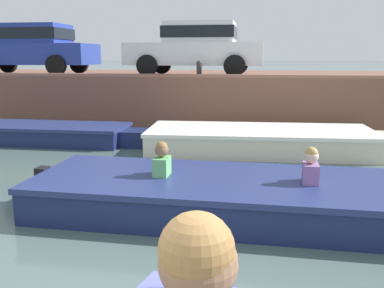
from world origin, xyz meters
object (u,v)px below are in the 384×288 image
object	(u,v)px
car_left_inner_white	(197,46)
mooring_bollard_mid	(199,68)
boat_moored_west_navy	(47,134)
car_leftmost_blue	(31,47)
motorboat_passing	(264,198)
boat_moored_central_cream	(271,141)

from	to	relation	value
car_left_inner_white	mooring_bollard_mid	xyz separation A→B (m)	(0.22, -1.12, -0.61)
boat_moored_west_navy	car_left_inner_white	world-z (taller)	car_left_inner_white
mooring_bollard_mid	car_leftmost_blue	bearing A→B (deg)	168.53
boat_moored_west_navy	car_left_inner_white	size ratio (longest dim) A/B	1.33
boat_moored_west_navy	car_left_inner_white	distance (m)	5.03
motorboat_passing	car_leftmost_blue	bearing A→B (deg)	135.05
motorboat_passing	car_leftmost_blue	distance (m)	10.54
boat_moored_west_navy	motorboat_passing	distance (m)	6.89
car_leftmost_blue	mooring_bollard_mid	bearing A→B (deg)	-11.47
boat_moored_west_navy	motorboat_passing	bearing A→B (deg)	-38.68
motorboat_passing	car_leftmost_blue	xyz separation A→B (m)	(-7.30, 7.29, 2.17)
motorboat_passing	car_left_inner_white	world-z (taller)	car_left_inner_white
car_leftmost_blue	boat_moored_central_cream	bearing A→B (deg)	-23.37
boat_moored_west_navy	car_leftmost_blue	distance (m)	4.18
mooring_bollard_mid	boat_moored_central_cream	bearing A→B (deg)	-47.36
boat_moored_west_navy	car_left_inner_white	bearing A→B (deg)	41.24
boat_moored_central_cream	mooring_bollard_mid	world-z (taller)	mooring_bollard_mid
boat_moored_west_navy	motorboat_passing	xyz separation A→B (m)	(5.38, -4.30, 0.03)
boat_moored_central_cream	mooring_bollard_mid	distance (m)	3.26
car_left_inner_white	car_leftmost_blue	bearing A→B (deg)	179.99
motorboat_passing	car_leftmost_blue	world-z (taller)	car_leftmost_blue
car_left_inner_white	mooring_bollard_mid	bearing A→B (deg)	-79.15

